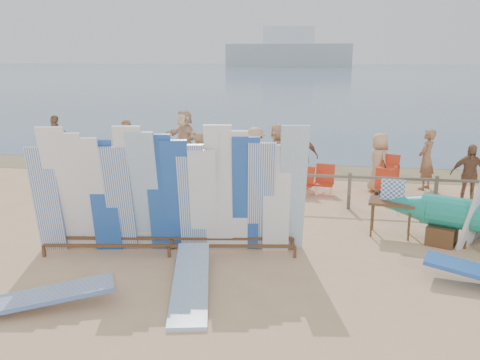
% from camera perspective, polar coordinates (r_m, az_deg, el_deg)
% --- Properties ---
extents(ground, '(160.00, 160.00, 0.00)m').
position_cam_1_polar(ground, '(9.94, 1.11, -7.67)').
color(ground, tan).
rests_on(ground, ground).
extents(ocean, '(320.00, 240.00, 0.02)m').
position_cam_1_polar(ocean, '(137.21, 8.99, 12.03)').
color(ocean, '#455F7C').
rests_on(ocean, ground).
extents(wet_sand_strip, '(40.00, 2.60, 0.01)m').
position_cam_1_polar(wet_sand_strip, '(16.81, 4.64, 1.22)').
color(wet_sand_strip, olive).
rests_on(wet_sand_strip, ground).
extents(distant_ship, '(45.00, 8.00, 14.00)m').
position_cam_1_polar(distant_ship, '(189.63, 5.48, 14.15)').
color(distant_ship, '#999EA3').
rests_on(distant_ship, ocean).
extents(fence, '(12.08, 0.08, 0.90)m').
position_cam_1_polar(fence, '(12.59, 3.08, -0.05)').
color(fence, '#655B4C').
rests_on(fence, ground).
extents(main_surfboard_rack, '(5.06, 1.43, 2.48)m').
position_cam_1_polar(main_surfboard_rack, '(9.43, -7.98, -1.80)').
color(main_surfboard_rack, brown).
rests_on(main_surfboard_rack, ground).
extents(vendor_table, '(0.98, 0.76, 1.19)m').
position_cam_1_polar(vendor_table, '(10.97, 16.57, -3.98)').
color(vendor_table, brown).
rests_on(vendor_table, ground).
extents(flat_board_e, '(2.67, 1.68, 0.32)m').
position_cam_1_polar(flat_board_e, '(8.31, -23.44, -13.33)').
color(flat_board_e, silver).
rests_on(flat_board_e, ground).
extents(flat_board_a, '(1.12, 2.76, 0.26)m').
position_cam_1_polar(flat_board_a, '(8.38, -5.53, -11.97)').
color(flat_board_a, '#8AB4DC').
rests_on(flat_board_a, ground).
extents(beach_chair_left, '(0.65, 0.66, 0.77)m').
position_cam_1_polar(beach_chair_left, '(13.60, 7.03, -0.86)').
color(beach_chair_left, red).
rests_on(beach_chair_left, ground).
extents(beach_chair_right, '(0.57, 0.58, 0.80)m').
position_cam_1_polar(beach_chair_right, '(13.85, 9.39, -0.65)').
color(beach_chair_right, red).
rests_on(beach_chair_right, ground).
extents(stroller, '(0.78, 0.93, 1.09)m').
position_cam_1_polar(stroller, '(13.90, 16.20, -0.08)').
color(stroller, red).
rests_on(stroller, ground).
extents(beachgoer_0, '(0.53, 0.83, 1.56)m').
position_cam_1_polar(beachgoer_0, '(15.23, -12.00, 2.65)').
color(beachgoer_0, tan).
rests_on(beachgoer_0, ground).
extents(beachgoer_1, '(0.67, 0.41, 1.77)m').
position_cam_1_polar(beachgoer_1, '(16.06, -12.54, 3.56)').
color(beachgoer_1, '#8C6042').
rests_on(beachgoer_1, ground).
extents(beachgoer_6, '(0.65, 0.88, 1.63)m').
position_cam_1_polar(beachgoer_6, '(14.31, 15.30, 1.90)').
color(beachgoer_6, tan).
rests_on(beachgoer_6, ground).
extents(beachgoer_3, '(0.97, 1.15, 1.68)m').
position_cam_1_polar(beachgoer_3, '(14.54, 1.67, 2.67)').
color(beachgoer_3, tan).
rests_on(beachgoer_3, ground).
extents(beachgoer_2, '(0.88, 0.77, 1.65)m').
position_cam_1_polar(beachgoer_2, '(13.65, -4.64, 1.83)').
color(beachgoer_2, beige).
rests_on(beachgoer_2, ground).
extents(beachgoer_10, '(0.91, 0.42, 1.53)m').
position_cam_1_polar(beachgoer_10, '(13.87, 24.32, 0.58)').
color(beachgoer_10, '#8C6042').
rests_on(beachgoer_10, ground).
extents(beachgoer_7, '(0.62, 0.70, 1.70)m').
position_cam_1_polar(beachgoer_7, '(14.97, 20.19, 2.18)').
color(beachgoer_7, '#8C6042').
rests_on(beachgoer_7, ground).
extents(beachgoer_extra_1, '(1.06, 0.53, 1.75)m').
position_cam_1_polar(beachgoer_extra_1, '(17.92, -19.89, 4.07)').
color(beachgoer_extra_1, '#8C6042').
rests_on(beachgoer_extra_1, ground).
extents(beachgoer_5, '(1.25, 1.56, 1.65)m').
position_cam_1_polar(beachgoer_5, '(15.48, 4.18, 3.27)').
color(beachgoer_5, beige).
rests_on(beachgoer_5, ground).
extents(beachgoer_11, '(1.67, 1.58, 1.88)m').
position_cam_1_polar(beachgoer_11, '(17.51, -6.25, 4.81)').
color(beachgoer_11, beige).
rests_on(beachgoer_11, ground).
extents(beachgoer_4, '(1.05, 0.62, 1.67)m').
position_cam_1_polar(beachgoer_4, '(14.60, 6.88, 2.60)').
color(beachgoer_4, '#8C6042').
rests_on(beachgoer_4, ground).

